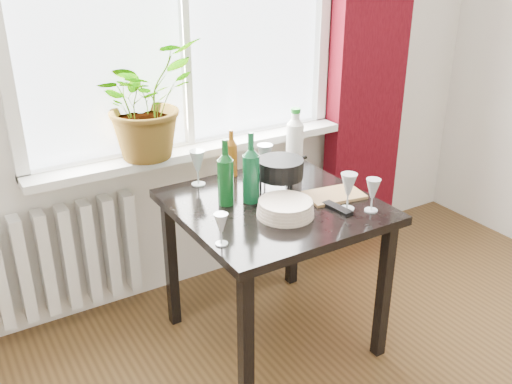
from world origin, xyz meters
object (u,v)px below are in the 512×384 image
radiator (57,261)px  wineglass_back_left (198,168)px  wineglass_far_right (372,195)px  wineglass_back_center (265,162)px  potted_plant (145,100)px  cutting_board (334,195)px  wine_bottle_left (225,172)px  table (274,221)px  tv_remote (337,208)px  plate_stack (285,208)px  wineglass_front_right (348,191)px  wine_bottle_right (251,167)px  fondue_pot (280,176)px  bottle_amber (231,153)px  cleaning_bottle (295,136)px  wineglass_front_left (221,229)px

radiator → wineglass_back_left: size_ratio=4.53×
wineglass_far_right → wineglass_back_center: 0.58m
potted_plant → cutting_board: size_ratio=2.16×
radiator → wine_bottle_left: 0.99m
table → cutting_board: cutting_board is taller
potted_plant → tv_remote: size_ratio=3.69×
plate_stack → radiator: bearing=137.1°
radiator → tv_remote: size_ratio=5.28×
potted_plant → wineglass_far_right: (0.66, -0.87, -0.31)m
wineglass_front_right → wineglass_back_left: 0.72m
wine_bottle_right → wineglass_back_center: 0.27m
radiator → fondue_pot: (0.93, -0.56, 0.44)m
wineglass_back_left → plate_stack: 0.52m
radiator → wineglass_back_center: (0.96, -0.38, 0.45)m
radiator → wine_bottle_right: (0.77, -0.56, 0.52)m
cutting_board → bottle_amber: bearing=120.7°
cleaning_bottle → bottle_amber: bearing=172.9°
bottle_amber → cutting_board: bottle_amber is taller
wine_bottle_right → fondue_pot: bearing=2.5°
cutting_board → plate_stack: bearing=-171.5°
table → cutting_board: size_ratio=3.28×
table → wineglass_back_center: (0.11, 0.25, 0.18)m
plate_stack → cutting_board: plate_stack is taller
wine_bottle_left → wineglass_back_center: 0.34m
potted_plant → wineglass_front_right: bearing=-54.0°
wineglass_back_center → plate_stack: 0.41m
wineglass_front_right → cutting_board: size_ratio=0.66×
wineglass_front_left → fondue_pot: size_ratio=0.55×
radiator → tv_remote: tv_remote is taller
wineglass_front_right → wineglass_front_left: size_ratio=1.27×
wine_bottle_right → wineglass_front_right: size_ratio=1.92×
radiator → table: size_ratio=0.94×
bottle_amber → cleaning_bottle: (0.35, -0.04, 0.04)m
plate_stack → fondue_pot: bearing=62.0°
cleaning_bottle → plate_stack: 0.61m
wine_bottle_right → bottle_amber: 0.32m
wineglass_front_right → plate_stack: bearing=161.3°
wineglass_far_right → tv_remote: (-0.12, 0.08, -0.07)m
wineglass_front_left → plate_stack: 0.36m
wineglass_back_center → wineglass_back_left: wineglass_back_center is taller
fondue_pot → wine_bottle_left: bearing=153.1°
cleaning_bottle → cutting_board: size_ratio=1.19×
bottle_amber → wineglass_back_left: 0.20m
cleaning_bottle → plate_stack: bearing=-128.5°
wine_bottle_left → plate_stack: bearing=-55.7°
wineglass_front_left → radiator: bearing=119.1°
radiator → potted_plant: (0.50, -0.05, 0.74)m
wineglass_back_left → cutting_board: 0.65m
potted_plant → plate_stack: 0.86m
bottle_amber → plate_stack: size_ratio=0.96×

